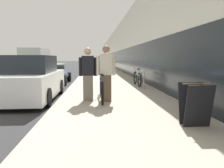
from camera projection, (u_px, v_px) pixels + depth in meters
name	position (u px, v px, depth m)	size (l,w,h in m)	color
sidewalk_slab	(101.00, 70.00, 26.24)	(3.93, 70.00, 0.11)	#B2AA99
storefront_facade	(144.00, 51.00, 34.39)	(10.01, 70.00, 5.28)	silver
lawn_strip	(13.00, 69.00, 29.30)	(5.00, 70.00, 0.03)	#518E42
tandem_bicycle	(101.00, 88.00, 7.41)	(0.52, 2.57, 0.91)	black
person_rider	(106.00, 74.00, 7.04)	(0.61, 0.24, 1.80)	brown
person_bystander	(88.00, 74.00, 7.13)	(0.59, 0.23, 1.74)	#756B5B
bike_rack_hoop	(143.00, 77.00, 10.05)	(0.05, 0.60, 0.84)	gray
cruiser_bike_nearest	(137.00, 78.00, 11.11)	(0.52, 1.83, 0.89)	black
sandwich_board_sign	(195.00, 104.00, 4.54)	(0.56, 0.56, 0.90)	black
parked_sedan_curbside	(31.00, 80.00, 7.91)	(1.84, 4.27, 1.61)	white
vintage_roadster_curbside	(53.00, 76.00, 12.94)	(1.81, 3.98, 1.07)	navy
moving_truck	(37.00, 60.00, 25.56)	(2.47, 6.66, 2.58)	orange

